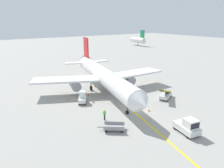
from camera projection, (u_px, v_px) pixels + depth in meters
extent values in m
plane|color=#9E9B93|center=(134.00, 112.00, 35.50)|extent=(300.00, 300.00, 0.00)
cube|color=yellow|center=(122.00, 101.00, 40.03)|extent=(18.22, 78.03, 0.01)
cylinder|color=white|center=(104.00, 76.00, 43.95)|extent=(9.94, 29.98, 3.30)
cone|color=white|center=(142.00, 104.00, 29.45)|extent=(3.69, 3.06, 3.23)
cone|color=white|center=(84.00, 60.00, 58.50)|extent=(3.68, 3.43, 3.14)
cube|color=white|center=(134.00, 73.00, 47.96)|extent=(13.07, 4.61, 0.36)
cylinder|color=gray|center=(129.00, 79.00, 46.79)|extent=(2.57, 3.54, 1.90)
cube|color=white|center=(66.00, 80.00, 42.85)|extent=(13.64, 9.47, 0.36)
cylinder|color=gray|center=(75.00, 85.00, 42.80)|extent=(2.57, 3.54, 1.90)
cube|color=red|center=(86.00, 48.00, 55.30)|extent=(1.17, 3.96, 5.20)
cube|color=white|center=(98.00, 61.00, 57.02)|extent=(5.37, 2.64, 0.24)
cube|color=white|center=(75.00, 63.00, 54.98)|extent=(5.64, 3.91, 0.24)
cylinder|color=#4C4C51|center=(127.00, 105.00, 34.20)|extent=(0.20, 0.20, 3.12)
cylinder|color=black|center=(127.00, 112.00, 34.57)|extent=(0.47, 0.62, 0.56)
cylinder|color=#4C4C51|center=(111.00, 81.00, 47.03)|extent=(0.20, 0.20, 3.12)
cylinder|color=black|center=(111.00, 86.00, 47.34)|extent=(0.56, 1.01, 0.96)
cylinder|color=#4C4C51|center=(91.00, 83.00, 45.53)|extent=(0.20, 0.20, 3.12)
cylinder|color=black|center=(91.00, 88.00, 45.84)|extent=(0.56, 1.01, 0.96)
cube|color=black|center=(135.00, 97.00, 31.14)|extent=(2.96, 1.60, 0.60)
cube|color=silver|center=(186.00, 128.00, 28.74)|extent=(2.54, 3.89, 0.80)
cube|color=silver|center=(191.00, 123.00, 27.91)|extent=(1.79, 1.87, 1.10)
cube|color=black|center=(195.00, 126.00, 27.23)|extent=(1.41, 0.34, 0.77)
cylinder|color=black|center=(198.00, 134.00, 28.05)|extent=(0.33, 0.63, 0.60)
cylinder|color=black|center=(188.00, 136.00, 27.45)|extent=(0.33, 0.63, 0.60)
cylinder|color=black|center=(184.00, 125.00, 30.27)|extent=(0.33, 0.63, 0.60)
cylinder|color=black|center=(175.00, 127.00, 29.66)|extent=(0.33, 0.63, 0.60)
cube|color=silver|center=(82.00, 100.00, 38.86)|extent=(2.33, 2.73, 0.70)
cube|color=silver|center=(82.00, 94.00, 39.00)|extent=(1.44, 1.46, 1.10)
cube|color=black|center=(83.00, 93.00, 39.49)|extent=(0.88, 0.56, 0.77)
cylinder|color=black|center=(80.00, 100.00, 39.73)|extent=(0.49, 0.63, 0.60)
cylinder|color=black|center=(86.00, 100.00, 39.80)|extent=(0.49, 0.63, 0.60)
cylinder|color=black|center=(79.00, 103.00, 38.12)|extent=(0.49, 0.63, 0.60)
cylinder|color=black|center=(85.00, 103.00, 38.19)|extent=(0.49, 0.63, 0.60)
cube|color=silver|center=(166.00, 95.00, 41.24)|extent=(4.07, 3.06, 0.60)
cylinder|color=black|center=(167.00, 100.00, 39.92)|extent=(0.63, 0.47, 0.60)
cylinder|color=black|center=(160.00, 98.00, 40.52)|extent=(0.63, 0.47, 0.60)
cylinder|color=black|center=(171.00, 95.00, 42.14)|extent=(0.63, 0.47, 0.60)
cylinder|color=black|center=(164.00, 94.00, 42.74)|extent=(0.63, 0.47, 0.60)
cube|color=black|center=(165.00, 91.00, 40.47)|extent=(4.86, 3.07, 1.76)
cube|color=yellow|center=(168.00, 91.00, 40.22)|extent=(4.51, 2.35, 1.84)
cube|color=yellow|center=(163.00, 90.00, 40.64)|extent=(4.51, 2.35, 1.84)
cube|color=#A5A5A8|center=(114.00, 127.00, 29.40)|extent=(3.14, 2.88, 0.16)
cube|color=#4C4C51|center=(101.00, 127.00, 29.50)|extent=(0.77, 0.60, 0.08)
cylinder|color=#4C4C51|center=(97.00, 127.00, 29.52)|extent=(0.12, 0.12, 0.05)
cube|color=gray|center=(114.00, 128.00, 28.61)|extent=(2.28, 1.73, 0.50)
cube|color=gray|center=(114.00, 123.00, 30.04)|extent=(2.28, 1.73, 0.50)
cylinder|color=black|center=(106.00, 131.00, 28.95)|extent=(0.36, 0.31, 0.36)
cylinder|color=black|center=(107.00, 127.00, 30.10)|extent=(0.36, 0.31, 0.36)
cylinder|color=black|center=(122.00, 131.00, 28.84)|extent=(0.36, 0.31, 0.36)
cylinder|color=black|center=(122.00, 127.00, 29.99)|extent=(0.36, 0.31, 0.36)
cylinder|color=#26262D|center=(105.00, 117.00, 32.44)|extent=(0.24, 0.24, 0.85)
cube|color=green|center=(105.00, 113.00, 32.23)|extent=(0.36, 0.22, 0.56)
sphere|color=beige|center=(104.00, 111.00, 32.12)|extent=(0.20, 0.20, 0.20)
sphere|color=yellow|center=(104.00, 110.00, 32.10)|extent=(0.24, 0.24, 0.24)
cone|color=orange|center=(93.00, 102.00, 39.04)|extent=(0.36, 0.36, 0.44)
cone|color=orange|center=(68.00, 99.00, 40.28)|extent=(0.36, 0.36, 0.44)
cone|color=orange|center=(149.00, 110.00, 35.56)|extent=(0.36, 0.36, 0.44)
cone|color=orange|center=(95.00, 86.00, 48.15)|extent=(0.36, 0.36, 0.44)
cone|color=orange|center=(89.00, 95.00, 42.59)|extent=(0.36, 0.36, 0.44)
cylinder|color=silver|center=(138.00, 40.00, 122.14)|extent=(3.00, 10.00, 3.00)
cylinder|color=#3F3F3F|center=(138.00, 44.00, 122.80)|extent=(0.30, 0.30, 1.60)
cube|color=#198C4C|center=(142.00, 34.00, 118.34)|extent=(0.24, 3.20, 4.40)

